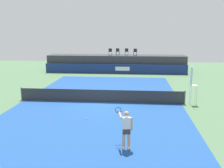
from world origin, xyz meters
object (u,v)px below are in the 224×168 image
at_px(spectator_chair_far_left, 110,51).
at_px(spectator_chair_left, 118,51).
at_px(tennis_ball, 87,119).
at_px(spectator_chair_center, 127,51).
at_px(tennis_player, 126,128).
at_px(spectator_chair_right, 135,52).
at_px(net_post_far, 185,97).
at_px(net_post_near, 22,94).
at_px(umpire_chair, 192,83).

xyz_separation_m(spectator_chair_far_left, spectator_chair_left, (0.95, 0.35, 0.00)).
height_order(spectator_chair_far_left, tennis_ball, spectator_chair_far_left).
relative_size(spectator_chair_center, tennis_player, 0.50).
bearing_deg(spectator_chair_right, spectator_chair_left, 168.58).
bearing_deg(tennis_ball, net_post_far, 31.59).
bearing_deg(tennis_player, spectator_chair_left, 95.03).
bearing_deg(net_post_near, net_post_far, 0.00).
bearing_deg(tennis_player, spectator_chair_right, 89.32).
bearing_deg(spectator_chair_right, spectator_chair_far_left, 177.89).
xyz_separation_m(spectator_chair_center, spectator_chair_right, (1.13, -0.43, 0.00)).
distance_m(spectator_chair_far_left, spectator_chair_center, 2.16).
distance_m(umpire_chair, tennis_ball, 8.20).
xyz_separation_m(spectator_chair_left, tennis_player, (2.04, -23.18, -1.73)).
distance_m(spectator_chair_center, net_post_far, 16.33).
height_order(spectator_chair_right, net_post_far, spectator_chair_right).
bearing_deg(spectator_chair_right, spectator_chair_center, 158.88).
distance_m(spectator_chair_right, net_post_near, 17.48).
bearing_deg(spectator_chair_right, tennis_ball, -98.34).
distance_m(spectator_chair_far_left, spectator_chair_right, 3.27).
bearing_deg(spectator_chair_left, tennis_player, -84.97).
xyz_separation_m(net_post_near, tennis_ball, (5.89, -4.00, -0.46)).
bearing_deg(tennis_player, spectator_chair_center, 92.12).
bearing_deg(umpire_chair, spectator_chair_right, 105.65).
height_order(spectator_chair_right, net_post_near, spectator_chair_right).
xyz_separation_m(spectator_chair_far_left, tennis_player, (2.99, -22.84, -1.73)).
distance_m(spectator_chair_far_left, tennis_ball, 19.32).
relative_size(spectator_chair_far_left, net_post_near, 0.89).
xyz_separation_m(spectator_chair_center, tennis_ball, (-1.66, -19.45, -2.66)).
bearing_deg(tennis_ball, spectator_chair_left, 88.60).
relative_size(spectator_chair_far_left, spectator_chair_center, 1.00).
distance_m(umpire_chair, tennis_player, 8.93).
distance_m(spectator_chair_left, umpire_chair, 16.84).
distance_m(spectator_chair_center, net_post_near, 17.33).
relative_size(spectator_chair_left, tennis_ball, 13.06).
bearing_deg(spectator_chair_far_left, umpire_chair, -63.73).
bearing_deg(spectator_chair_far_left, net_post_far, -65.22).
height_order(spectator_chair_center, umpire_chair, spectator_chair_center).
height_order(spectator_chair_left, tennis_ball, spectator_chair_left).
bearing_deg(spectator_chair_right, tennis_player, -90.68).
bearing_deg(umpire_chair, tennis_ball, -150.27).
distance_m(umpire_chair, net_post_far, 1.19).
bearing_deg(tennis_ball, net_post_near, 145.82).
xyz_separation_m(net_post_far, tennis_player, (-3.99, -7.71, 0.46)).
xyz_separation_m(net_post_far, tennis_ball, (-6.51, -4.00, -0.46)).
distance_m(net_post_near, tennis_ball, 7.14).
distance_m(spectator_chair_left, spectator_chair_right, 2.36).
bearing_deg(spectator_chair_center, spectator_chair_right, -21.12).
relative_size(tennis_player, tennis_ball, 26.03).
bearing_deg(net_post_near, spectator_chair_left, 67.63).
distance_m(spectator_chair_far_left, tennis_player, 23.10).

